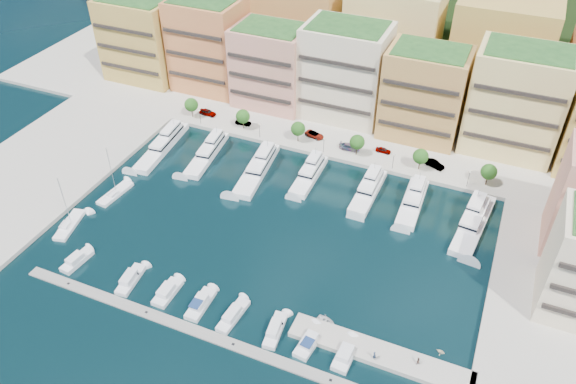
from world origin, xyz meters
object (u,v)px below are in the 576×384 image
object	(u,v)px
yacht_1	(208,152)
cruiser_0	(77,261)
tree_1	(243,116)
sailboat_1	(115,194)
lamppost_1	(260,128)
car_5	(434,164)
tender_0	(327,322)
person_1	(418,361)
person_0	(374,355)
yacht_6	(474,221)
cruiser_2	(131,280)
car_3	(350,147)
tree_5	(489,172)
cruiser_8	(345,355)
yacht_3	(310,173)
tree_2	(298,129)
car_0	(208,112)
sailboat_0	(70,225)
car_2	(314,135)
tree_3	(357,142)
cruiser_7	(309,342)
lamppost_4	(469,176)
yacht_0	(164,144)
yacht_4	(369,189)
cruiser_3	(167,293)
tree_4	(421,156)
tender_3	(441,351)
yacht_5	(413,200)
cruiser_4	(200,304)
lamppost_3	(393,159)
cruiser_5	(233,316)
tree_0	(191,105)
car_1	(243,122)
yacht_2	(258,166)
car_4	(383,150)
cruiser_6	(275,330)

from	to	relation	value
yacht_1	cruiser_0	distance (m)	44.52
tree_1	sailboat_1	bearing A→B (deg)	-112.19
lamppost_1	car_5	world-z (taller)	lamppost_1
tender_0	person_1	bearing A→B (deg)	-83.77
person_0	person_1	bearing A→B (deg)	-122.69
yacht_6	cruiser_2	bearing A→B (deg)	-143.52
car_3	person_0	distance (m)	63.38
tree_5	cruiser_8	bearing A→B (deg)	-104.75
yacht_3	sailboat_1	bearing A→B (deg)	-147.89
tree_2	car_0	size ratio (longest dim) A/B	1.14
lamppost_1	sailboat_0	xyz separation A→B (m)	(-23.32, -47.54, -3.52)
car_2	tree_3	bearing A→B (deg)	-90.27
tree_3	cruiser_7	bearing A→B (deg)	-80.18
lamppost_4	person_0	xyz separation A→B (m)	(-6.55, -54.91, -1.90)
tender_0	car_2	size ratio (longest dim) A/B	0.71
yacht_0	yacht_4	size ratio (longest dim) A/B	1.33
cruiser_3	tree_4	bearing A→B (deg)	58.97
tree_2	sailboat_0	size ratio (longest dim) A/B	0.43
tree_1	cruiser_0	xyz separation A→B (m)	(-8.45, -58.08, -4.20)
tender_3	tender_0	bearing A→B (deg)	106.77
cruiser_8	person_0	world-z (taller)	person_0
tree_5	yacht_3	distance (m)	41.78
cruiser_7	tender_0	size ratio (longest dim) A/B	2.03
cruiser_2	sailboat_1	bearing A→B (deg)	132.70
yacht_5	car_3	size ratio (longest dim) A/B	3.37
lamppost_4	yacht_6	size ratio (longest dim) A/B	0.19
lamppost_4	yacht_6	xyz separation A→B (m)	(3.52, -12.25, -2.62)
tender_3	lamppost_4	bearing A→B (deg)	16.20
yacht_5	cruiser_2	bearing A→B (deg)	-134.72
cruiser_4	tender_0	bearing A→B (deg)	13.75
tree_4	lamppost_3	size ratio (longest dim) A/B	1.35
yacht_3	cruiser_4	world-z (taller)	yacht_3
sailboat_1	car_2	distance (m)	52.97
cruiser_5	cruiser_8	distance (m)	21.58
car_2	tree_0	bearing A→B (deg)	111.15
lamppost_3	cruiser_7	bearing A→B (deg)	-89.94
car_1	car_2	xyz separation A→B (m)	(20.23, 1.86, 0.02)
tree_3	cruiser_2	size ratio (longest dim) A/B	0.68
yacht_2	car_3	world-z (taller)	yacht_2
lamppost_3	yacht_1	bearing A→B (deg)	-165.59
tender_0	car_3	bearing A→B (deg)	29.62
lamppost_1	car_4	distance (m)	32.66
cruiser_5	tree_5	bearing A→B (deg)	57.60
cruiser_4	yacht_2	bearing A→B (deg)	101.44
yacht_2	cruiser_6	bearing A→B (deg)	-61.00
yacht_0	yacht_6	distance (m)	79.10
yacht_5	cruiser_5	xyz separation A→B (m)	(-22.53, -45.46, -0.66)
tree_0	yacht_5	size ratio (longest dim) A/B	0.32
lamppost_1	cruiser_5	xyz separation A→B (m)	(21.13, -55.79, -3.28)
car_5	tree_1	bearing A→B (deg)	114.05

